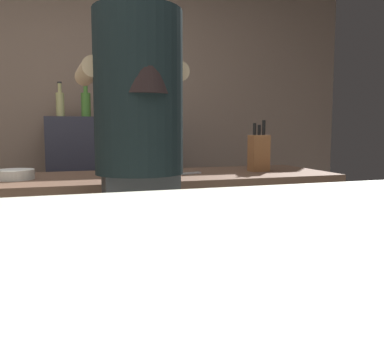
{
  "coord_description": "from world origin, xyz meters",
  "views": [
    {
      "loc": [
        0.04,
        -1.25,
        1.12
      ],
      "look_at": [
        0.2,
        -0.75,
        1.06
      ],
      "focal_mm": 36.94,
      "sensor_mm": 36.0,
      "label": 1
    }
  ],
  "objects_px": {
    "bartender": "(140,152)",
    "bottle_vinegar": "(121,108)",
    "bottle_olive_oil": "(61,103)",
    "bottle_soy": "(123,108)",
    "mixing_bowl": "(15,175)",
    "bottle_hot_sauce": "(86,104)",
    "knife_block": "(259,152)",
    "chefs_knife": "(180,174)"
  },
  "relations": [
    {
      "from": "bottle_olive_oil",
      "to": "bottle_vinegar",
      "type": "height_order",
      "value": "bottle_olive_oil"
    },
    {
      "from": "knife_block",
      "to": "bartender",
      "type": "bearing_deg",
      "value": -149.27
    },
    {
      "from": "bartender",
      "to": "mixing_bowl",
      "type": "distance_m",
      "value": 0.68
    },
    {
      "from": "bottle_hot_sauce",
      "to": "bottle_soy",
      "type": "xyz_separation_m",
      "value": [
        0.29,
        0.03,
        -0.03
      ]
    },
    {
      "from": "bottle_olive_oil",
      "to": "bartender",
      "type": "bearing_deg",
      "value": -79.58
    },
    {
      "from": "knife_block",
      "to": "mixing_bowl",
      "type": "distance_m",
      "value": 1.24
    },
    {
      "from": "bottle_olive_oil",
      "to": "bottle_soy",
      "type": "xyz_separation_m",
      "value": [
        0.47,
        -0.0,
        -0.03
      ]
    },
    {
      "from": "bartender",
      "to": "knife_block",
      "type": "height_order",
      "value": "bartender"
    },
    {
      "from": "bartender",
      "to": "bottle_olive_oil",
      "type": "xyz_separation_m",
      "value": [
        -0.31,
        1.66,
        0.28
      ]
    },
    {
      "from": "bartender",
      "to": "knife_block",
      "type": "distance_m",
      "value": 0.86
    },
    {
      "from": "bottle_hot_sauce",
      "to": "bottle_olive_oil",
      "type": "xyz_separation_m",
      "value": [
        -0.18,
        0.03,
        -0.0
      ]
    },
    {
      "from": "mixing_bowl",
      "to": "bottle_hot_sauce",
      "type": "relative_size",
      "value": 0.64
    },
    {
      "from": "mixing_bowl",
      "to": "bottle_olive_oil",
      "type": "distance_m",
      "value": 1.3
    },
    {
      "from": "knife_block",
      "to": "bottle_soy",
      "type": "xyz_separation_m",
      "value": [
        -0.57,
        1.22,
        0.29
      ]
    },
    {
      "from": "bottle_olive_oil",
      "to": "bottle_soy",
      "type": "bearing_deg",
      "value": -0.04
    },
    {
      "from": "mixing_bowl",
      "to": "bartender",
      "type": "bearing_deg",
      "value": -41.68
    },
    {
      "from": "knife_block",
      "to": "bottle_hot_sauce",
      "type": "xyz_separation_m",
      "value": [
        -0.86,
        1.19,
        0.32
      ]
    },
    {
      "from": "bottle_vinegar",
      "to": "bottle_soy",
      "type": "height_order",
      "value": "bottle_soy"
    },
    {
      "from": "mixing_bowl",
      "to": "chefs_knife",
      "type": "height_order",
      "value": "mixing_bowl"
    },
    {
      "from": "mixing_bowl",
      "to": "bottle_vinegar",
      "type": "distance_m",
      "value": 1.36
    },
    {
      "from": "bartender",
      "to": "bottle_olive_oil",
      "type": "relative_size",
      "value": 6.78
    },
    {
      "from": "chefs_knife",
      "to": "bottle_olive_oil",
      "type": "distance_m",
      "value": 1.45
    },
    {
      "from": "knife_block",
      "to": "chefs_knife",
      "type": "xyz_separation_m",
      "value": [
        -0.46,
        -0.03,
        -0.1
      ]
    },
    {
      "from": "knife_block",
      "to": "mixing_bowl",
      "type": "relative_size",
      "value": 1.66
    },
    {
      "from": "bottle_olive_oil",
      "to": "knife_block",
      "type": "bearing_deg",
      "value": -49.48
    },
    {
      "from": "bartender",
      "to": "bottle_vinegar",
      "type": "height_order",
      "value": "bartender"
    },
    {
      "from": "bottle_soy",
      "to": "bartender",
      "type": "bearing_deg",
      "value": -95.65
    },
    {
      "from": "mixing_bowl",
      "to": "bottle_hot_sauce",
      "type": "xyz_separation_m",
      "value": [
        0.38,
        1.18,
        0.41
      ]
    },
    {
      "from": "knife_block",
      "to": "bottle_vinegar",
      "type": "relative_size",
      "value": 1.58
    },
    {
      "from": "chefs_knife",
      "to": "bottle_hot_sauce",
      "type": "height_order",
      "value": "bottle_hot_sauce"
    },
    {
      "from": "bottle_vinegar",
      "to": "bottle_hot_sauce",
      "type": "bearing_deg",
      "value": 170.8
    },
    {
      "from": "knife_block",
      "to": "bottle_vinegar",
      "type": "bearing_deg",
      "value": 117.56
    },
    {
      "from": "bottle_olive_oil",
      "to": "bottle_soy",
      "type": "relative_size",
      "value": 1.41
    },
    {
      "from": "bottle_vinegar",
      "to": "mixing_bowl",
      "type": "bearing_deg",
      "value": -119.4
    },
    {
      "from": "bottle_hot_sauce",
      "to": "chefs_knife",
      "type": "bearing_deg",
      "value": -71.83
    },
    {
      "from": "bottle_olive_oil",
      "to": "mixing_bowl",
      "type": "bearing_deg",
      "value": -99.16
    },
    {
      "from": "bartender",
      "to": "bottle_vinegar",
      "type": "relative_size",
      "value": 10.0
    },
    {
      "from": "bottle_olive_oil",
      "to": "bottle_soy",
      "type": "distance_m",
      "value": 0.47
    },
    {
      "from": "bartender",
      "to": "bottle_olive_oil",
      "type": "bearing_deg",
      "value": 7.13
    },
    {
      "from": "bartender",
      "to": "bottle_vinegar",
      "type": "xyz_separation_m",
      "value": [
        0.14,
        1.59,
        0.25
      ]
    },
    {
      "from": "knife_block",
      "to": "bottle_hot_sauce",
      "type": "relative_size",
      "value": 1.06
    },
    {
      "from": "knife_block",
      "to": "bottle_soy",
      "type": "relative_size",
      "value": 1.51
    }
  ]
}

